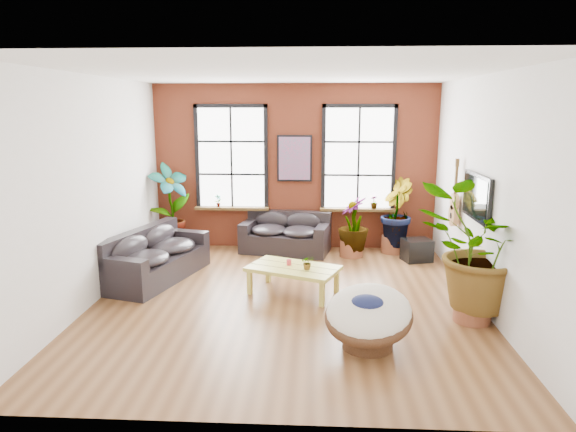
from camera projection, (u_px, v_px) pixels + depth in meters
The scene contains 19 objects.
room at pixel (286, 191), 7.93m from camera, with size 6.04×6.54×3.54m.
sofa_back at pixel (286, 234), 10.87m from camera, with size 1.96×1.22×0.83m.
sofa_left at pixel (154, 257), 9.13m from camera, with size 1.52×2.40×0.88m.
coffee_table at pixel (293, 270), 8.38m from camera, with size 1.64×1.30×0.55m.
papasan_chair at pixel (368, 316), 6.48m from camera, with size 1.41×1.41×0.84m.
poster at pixel (295, 158), 10.85m from camera, with size 0.74×0.06×0.98m.
tv_wall_unit at pixel (470, 200), 8.26m from camera, with size 0.13×1.86×1.20m.
media_box at pixel (417, 250), 10.22m from camera, with size 0.63×0.57×0.44m.
pot_back_left at pixel (174, 242), 10.99m from camera, with size 0.63×0.63×0.35m.
pot_back_right at pixel (393, 244), 10.83m from camera, with size 0.59×0.59×0.36m.
pot_right_wall at pixel (472, 308), 7.34m from camera, with size 0.60×0.60×0.39m.
pot_mid at pixel (351, 248), 10.55m from camera, with size 0.48×0.48×0.34m.
floor_plant_back_left at pixel (171, 204), 10.79m from camera, with size 0.91×0.62×1.73m, color #134612.
floor_plant_back_right at pixel (395, 212), 10.72m from camera, with size 0.78×0.63×1.42m, color #134612.
floor_plant_right_wall at pixel (477, 250), 7.19m from camera, with size 1.61×1.40×1.79m, color #134612.
floor_plant_mid at pixel (354, 224), 10.42m from camera, with size 0.62×0.62×1.10m, color #134612.
table_plant at pixel (308, 262), 8.22m from camera, with size 0.20×0.18×0.23m, color #134612.
sill_plant_left at pixel (218, 201), 11.08m from camera, with size 0.14×0.10×0.27m, color #134612.
sill_plant_right at pixel (374, 202), 10.90m from camera, with size 0.15×0.15×0.27m, color #134612.
Camera 1 is at (0.44, -7.68, 3.01)m, focal length 32.00 mm.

